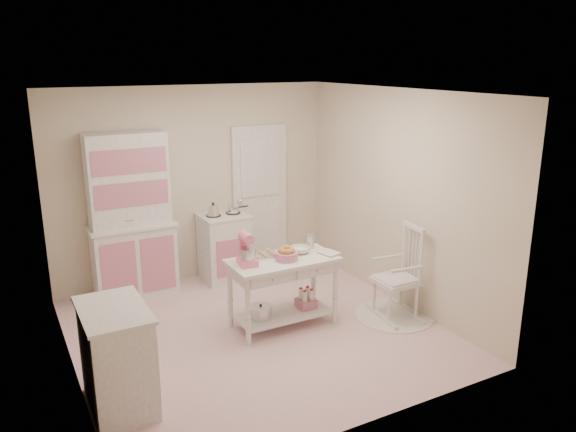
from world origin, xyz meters
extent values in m
plane|color=pink|center=(0.00, 0.00, 0.00)|extent=(3.80, 3.80, 0.00)
cube|color=white|center=(0.00, 0.00, 2.60)|extent=(3.80, 3.80, 0.04)
cube|color=beige|center=(0.00, 1.90, 1.30)|extent=(3.80, 0.04, 2.60)
cube|color=beige|center=(0.00, -1.90, 1.30)|extent=(3.80, 0.04, 2.60)
cube|color=beige|center=(-1.90, 0.00, 1.30)|extent=(0.04, 3.80, 2.60)
cube|color=beige|center=(1.90, 0.00, 1.30)|extent=(0.04, 3.80, 2.60)
cube|color=white|center=(0.95, 1.87, 1.02)|extent=(0.82, 0.05, 2.04)
cube|color=white|center=(-0.91, 1.66, 1.04)|extent=(1.06, 0.50, 2.08)
cube|color=white|center=(0.29, 1.61, 0.46)|extent=(0.62, 0.57, 0.92)
cube|color=white|center=(-1.63, -0.67, 0.46)|extent=(0.54, 0.84, 0.92)
cylinder|color=white|center=(1.59, -0.41, 0.01)|extent=(0.92, 0.92, 0.01)
cube|color=white|center=(1.59, -0.41, 0.55)|extent=(0.57, 0.78, 1.10)
cube|color=white|center=(0.33, 0.00, 0.40)|extent=(1.20, 0.60, 0.80)
cube|color=pink|center=(-0.09, 0.02, 0.97)|extent=(0.23, 0.30, 0.34)
cube|color=silver|center=(0.18, 0.18, 0.81)|extent=(0.34, 0.24, 0.02)
cylinder|color=#C6728B|center=(0.35, -0.05, 0.85)|extent=(0.25, 0.25, 0.09)
imported|color=silver|center=(0.59, 0.08, 0.84)|extent=(0.23, 0.23, 0.07)
cylinder|color=silver|center=(0.77, 0.16, 0.89)|extent=(0.10, 0.10, 0.17)
imported|color=silver|center=(0.78, -0.12, 0.81)|extent=(0.22, 0.27, 0.02)
camera|label=1|loc=(-2.38, -5.13, 2.92)|focal=35.00mm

